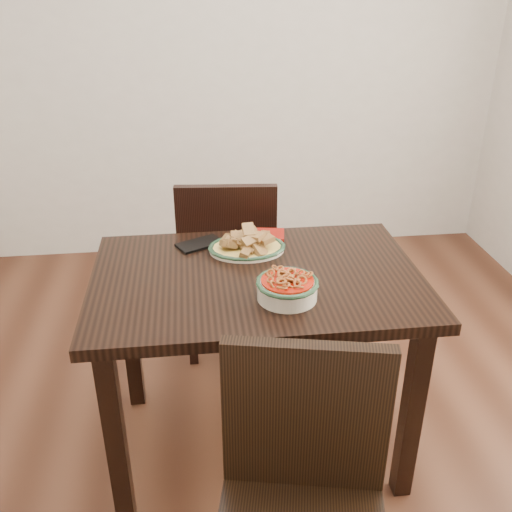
{
  "coord_description": "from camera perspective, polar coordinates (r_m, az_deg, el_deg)",
  "views": [
    {
      "loc": [
        -0.16,
        -1.73,
        1.67
      ],
      "look_at": [
        0.04,
        -0.03,
        0.81
      ],
      "focal_mm": 40.0,
      "sensor_mm": 36.0,
      "label": 1
    }
  ],
  "objects": [
    {
      "name": "smartphone",
      "position": [
        2.14,
        -5.64,
        1.21
      ],
      "size": [
        0.19,
        0.15,
        0.01
      ],
      "primitive_type": "cube",
      "rotation": [
        0.0,
        0.0,
        0.47
      ],
      "color": "black",
      "rests_on": "dining_table"
    },
    {
      "name": "floor",
      "position": [
        2.41,
        -1.01,
        -17.19
      ],
      "size": [
        3.5,
        3.5,
        0.0
      ],
      "primitive_type": "plane",
      "color": "#3E2013",
      "rests_on": "ground"
    },
    {
      "name": "chair_far",
      "position": [
        2.57,
        -2.83,
        -0.36
      ],
      "size": [
        0.45,
        0.45,
        0.89
      ],
      "rotation": [
        0.0,
        0.0,
        3.05
      ],
      "color": "black",
      "rests_on": "ground"
    },
    {
      "name": "chair_near",
      "position": [
        1.54,
        4.65,
        -23.12
      ],
      "size": [
        0.5,
        0.5,
        0.89
      ],
      "rotation": [
        0.0,
        0.0,
        -0.21
      ],
      "color": "black",
      "rests_on": "ground"
    },
    {
      "name": "noodle_bowl",
      "position": [
        1.77,
        3.15,
        -3.02
      ],
      "size": [
        0.2,
        0.2,
        0.08
      ],
      "color": "beige",
      "rests_on": "dining_table"
    },
    {
      "name": "fish_plate",
      "position": [
        2.07,
        -0.92,
        1.62
      ],
      "size": [
        0.27,
        0.22,
        0.11
      ],
      "color": "#EBE2C7",
      "rests_on": "dining_table"
    },
    {
      "name": "napkin",
      "position": [
        2.2,
        1.19,
        2.15
      ],
      "size": [
        0.14,
        0.12,
        0.01
      ],
      "primitive_type": "cube",
      "rotation": [
        0.0,
        0.0,
        -0.16
      ],
      "color": "maroon",
      "rests_on": "dining_table"
    },
    {
      "name": "wall_back",
      "position": [
        3.5,
        -4.34,
        20.59
      ],
      "size": [
        3.5,
        0.1,
        2.6
      ],
      "primitive_type": "cube",
      "color": "beige",
      "rests_on": "ground"
    },
    {
      "name": "dining_table",
      "position": [
        1.98,
        0.07,
        -4.63
      ],
      "size": [
        1.11,
        0.74,
        0.75
      ],
      "color": "black",
      "rests_on": "ground"
    }
  ]
}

